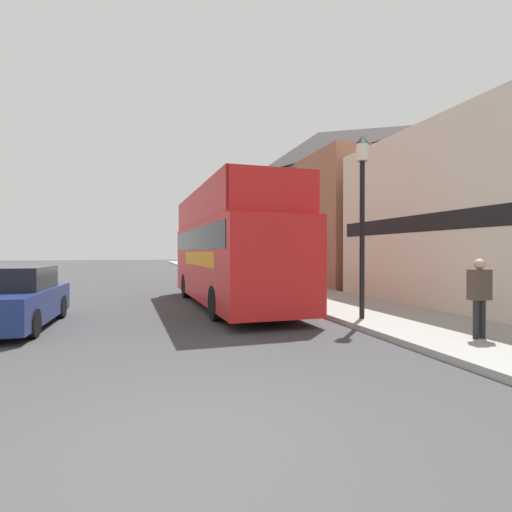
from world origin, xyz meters
name	(u,v)px	position (x,y,z in m)	size (l,w,h in m)	color
ground_plane	(144,283)	(0.00, 21.00, 0.00)	(144.00, 144.00, 0.00)	#3D3D3F
sidewalk	(263,284)	(6.50, 18.00, 0.07)	(3.55, 108.00, 0.14)	#999993
brick_terrace_rear	(318,206)	(11.27, 20.84, 4.96)	(6.00, 16.47, 9.91)	#9E664C
tour_bus	(229,254)	(2.74, 10.00, 1.81)	(2.72, 9.72, 3.97)	red
parked_car_ahead_of_bus	(213,274)	(3.56, 17.86, 0.66)	(1.95, 4.22, 1.41)	black
parked_car_far_side	(12,300)	(-3.34, 7.44, 0.71)	(2.00, 4.51, 1.51)	navy
pedestrian_second	(479,291)	(6.29, 2.70, 1.11)	(0.42, 0.23, 1.61)	#232328
lamp_post_nearest	(362,193)	(5.32, 5.53, 3.44)	(0.35, 0.35, 4.80)	black
lamp_post_second	(262,218)	(5.25, 14.21, 3.50)	(0.35, 0.35, 4.89)	black
lamp_post_third	(225,229)	(5.33, 22.90, 3.47)	(0.35, 0.35, 4.84)	black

